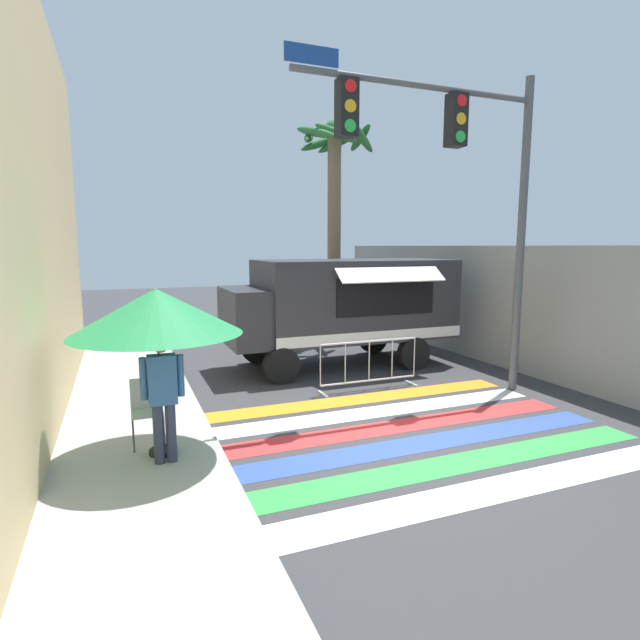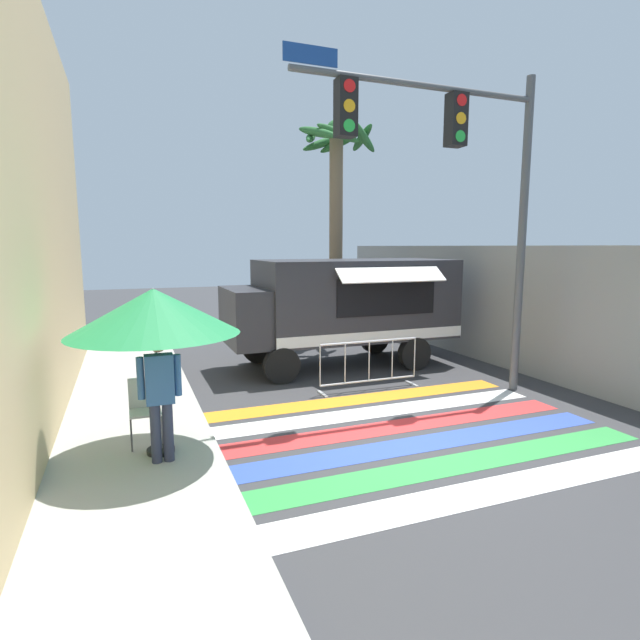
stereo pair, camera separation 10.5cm
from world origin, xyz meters
TOP-DOWN VIEW (x-y plane):
  - ground_plane at (0.00, 0.00)m, footprint 60.00×60.00m
  - sidewalk_left at (-5.02, 0.00)m, footprint 4.40×16.00m
  - building_left_facade at (-5.06, 0.00)m, footprint 0.25×16.00m
  - concrete_wall_right at (4.52, 3.00)m, footprint 0.20×16.00m
  - crosswalk_painted at (0.00, -0.04)m, footprint 6.40×4.36m
  - food_truck at (0.83, 4.49)m, footprint 5.41×2.65m
  - traffic_signal_pole at (1.74, 1.33)m, footprint 4.91×0.29m
  - patio_umbrella at (-3.58, 0.24)m, footprint 2.16×2.16m
  - folding_chair at (-3.74, 0.69)m, footprint 0.41×0.41m
  - vendor_person at (-3.56, -0.05)m, footprint 0.53×0.22m
  - barricade_front at (0.59, 2.39)m, footprint 2.15×0.44m
  - palm_tree at (1.94, 7.28)m, footprint 2.33×2.27m

SIDE VIEW (x-z plane):
  - ground_plane at x=0.00m, z-range 0.00..0.00m
  - crosswalk_painted at x=0.00m, z-range 0.00..0.01m
  - sidewalk_left at x=-5.02m, z-range 0.00..0.17m
  - barricade_front at x=0.59m, z-range 0.00..1.01m
  - folding_chair at x=-3.74m, z-range 0.26..1.17m
  - vendor_person at x=-3.56m, z-range 0.28..1.91m
  - concrete_wall_right at x=4.52m, z-range 0.00..2.90m
  - food_truck at x=0.83m, z-range 0.27..2.83m
  - patio_umbrella at x=-3.58m, z-range 0.96..3.15m
  - building_left_facade at x=-5.06m, z-range 0.00..6.83m
  - traffic_signal_pole at x=1.74m, z-range 1.33..7.34m
  - palm_tree at x=1.94m, z-range 1.18..7.62m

